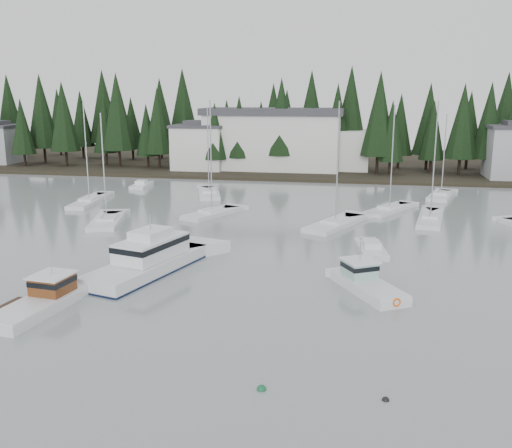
{
  "coord_description": "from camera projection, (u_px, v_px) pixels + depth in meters",
  "views": [
    {
      "loc": [
        11.27,
        -20.53,
        13.94
      ],
      "look_at": [
        1.97,
        28.46,
        2.5
      ],
      "focal_mm": 40.0,
      "sensor_mm": 36.0,
      "label": 1
    }
  ],
  "objects": [
    {
      "name": "ground",
      "position": [
        90.0,
        421.0,
        24.83
      ],
      "size": [
        260.0,
        260.0,
        0.0
      ],
      "primitive_type": "plane",
      "color": "gray",
      "rests_on": "ground"
    },
    {
      "name": "far_shore_land",
      "position": [
        308.0,
        163.0,
        117.71
      ],
      "size": [
        240.0,
        54.0,
        1.0
      ],
      "primitive_type": "cube",
      "color": "black",
      "rests_on": "ground"
    },
    {
      "name": "conifer_treeline",
      "position": [
        303.0,
        169.0,
        107.18
      ],
      "size": [
        200.0,
        22.0,
        20.0
      ],
      "primitive_type": null,
      "color": "black",
      "rests_on": "ground"
    },
    {
      "name": "house_west",
      "position": [
        199.0,
        146.0,
        102.71
      ],
      "size": [
        9.54,
        7.42,
        8.75
      ],
      "color": "silver",
      "rests_on": "ground"
    },
    {
      "name": "harbor_inn",
      "position": [
        285.0,
        140.0,
        102.92
      ],
      "size": [
        29.5,
        11.5,
        10.9
      ],
      "color": "silver",
      "rests_on": "ground"
    },
    {
      "name": "lobster_boat_brown",
      "position": [
        41.0,
        303.0,
        37.64
      ],
      "size": [
        4.69,
        8.28,
        3.97
      ],
      "rotation": [
        0.0,
        0.0,
        1.46
      ],
      "color": "silver",
      "rests_on": "ground"
    },
    {
      "name": "cabin_cruiser_center",
      "position": [
        149.0,
        262.0,
        45.48
      ],
      "size": [
        6.94,
        12.83,
        5.27
      ],
      "rotation": [
        0.0,
        0.0,
        1.3
      ],
      "color": "silver",
      "rests_on": "ground"
    },
    {
      "name": "lobster_boat_teal",
      "position": [
        366.0,
        285.0,
        41.15
      ],
      "size": [
        5.71,
        7.36,
        3.94
      ],
      "rotation": [
        0.0,
        0.0,
        2.1
      ],
      "color": "silver",
      "rests_on": "ground"
    },
    {
      "name": "sailboat_0",
      "position": [
        336.0,
        225.0,
        61.51
      ],
      "size": [
        6.74,
        10.28,
        13.75
      ],
      "rotation": [
        0.0,
        0.0,
        1.15
      ],
      "color": "silver",
      "rests_on": "ground"
    },
    {
      "name": "sailboat_1",
      "position": [
        441.0,
        197.0,
        78.31
      ],
      "size": [
        4.82,
        8.66,
        11.83
      ],
      "rotation": [
        0.0,
        0.0,
        1.3
      ],
      "color": "silver",
      "rests_on": "ground"
    },
    {
      "name": "sailboat_2",
      "position": [
        90.0,
        202.0,
        74.39
      ],
      "size": [
        3.57,
        10.67,
        13.59
      ],
      "rotation": [
        0.0,
        0.0,
        1.68
      ],
      "color": "silver",
      "rests_on": "ground"
    },
    {
      "name": "sailboat_3",
      "position": [
        212.0,
        215.0,
        66.78
      ],
      "size": [
        5.9,
        8.64,
        13.79
      ],
      "rotation": [
        0.0,
        0.0,
        1.15
      ],
      "color": "silver",
      "rests_on": "ground"
    },
    {
      "name": "sailboat_5",
      "position": [
        209.0,
        194.0,
        80.31
      ],
      "size": [
        5.53,
        9.99,
        12.66
      ],
      "rotation": [
        0.0,
        0.0,
        1.88
      ],
      "color": "silver",
      "rests_on": "ground"
    },
    {
      "name": "sailboat_7",
      "position": [
        430.0,
        220.0,
        64.13
      ],
      "size": [
        4.05,
        10.71,
        13.77
      ],
      "rotation": [
        0.0,
        0.0,
        1.42
      ],
      "color": "silver",
      "rests_on": "ground"
    },
    {
      "name": "sailboat_11",
      "position": [
        107.0,
        223.0,
        62.73
      ],
      "size": [
        5.11,
        9.07,
        12.49
      ],
      "rotation": [
        0.0,
        0.0,
        1.84
      ],
      "color": "silver",
      "rests_on": "ground"
    },
    {
      "name": "sailboat_12",
      "position": [
        389.0,
        211.0,
        68.98
      ],
      "size": [
        6.53,
        8.96,
        13.19
      ],
      "rotation": [
        0.0,
        0.0,
        1.06
      ],
      "color": "silver",
      "rests_on": "ground"
    },
    {
      "name": "runabout_1",
      "position": [
        371.0,
        251.0,
        51.22
      ],
      "size": [
        3.09,
        6.39,
        1.42
      ],
      "rotation": [
        0.0,
        0.0,
        1.72
      ],
      "color": "silver",
      "rests_on": "ground"
    },
    {
      "name": "runabout_3",
      "position": [
        141.0,
        186.0,
        86.89
      ],
      "size": [
        2.72,
        5.75,
        1.42
      ],
      "rotation": [
        0.0,
        0.0,
        1.67
      ],
      "color": "silver",
      "rests_on": "ground"
    },
    {
      "name": "mooring_buoy_green",
      "position": [
        261.0,
        390.0,
        27.47
      ],
      "size": [
        0.48,
        0.48,
        0.48
      ],
      "primitive_type": "sphere",
      "color": "#145933",
      "rests_on": "ground"
    },
    {
      "name": "mooring_buoy_dark",
      "position": [
        386.0,
        400.0,
        26.52
      ],
      "size": [
        0.36,
        0.36,
        0.36
      ],
      "primitive_type": "sphere",
      "color": "black",
      "rests_on": "ground"
    }
  ]
}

